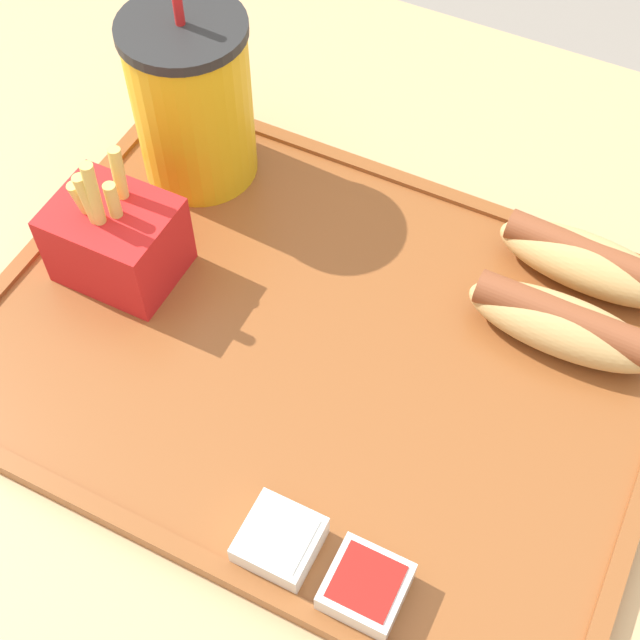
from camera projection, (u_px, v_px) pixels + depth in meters
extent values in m
cube|color=tan|center=(333.00, 575.00, 0.91)|extent=(1.50, 0.86, 0.72)
cube|color=brown|center=(320.00, 348.00, 0.63)|extent=(0.48, 0.36, 0.01)
cube|color=brown|center=(193.00, 555.00, 0.54)|extent=(0.48, 0.01, 0.00)
cube|color=brown|center=(415.00, 183.00, 0.71)|extent=(0.48, 0.01, 0.00)
cube|color=brown|center=(50.00, 231.00, 0.69)|extent=(0.01, 0.36, 0.00)
cylinder|color=gold|center=(193.00, 105.00, 0.67)|extent=(0.09, 0.09, 0.13)
cylinder|color=#262626|center=(181.00, 29.00, 0.62)|extent=(0.09, 0.09, 0.01)
cylinder|color=red|center=(177.00, 2.00, 0.60)|extent=(0.01, 0.01, 0.03)
ellipsoid|color=tan|center=(588.00, 263.00, 0.65)|extent=(0.14, 0.05, 0.04)
cylinder|color=brown|center=(590.00, 256.00, 0.64)|extent=(0.13, 0.03, 0.02)
ellipsoid|color=tan|center=(562.00, 326.00, 0.61)|extent=(0.14, 0.05, 0.04)
cylinder|color=brown|center=(564.00, 319.00, 0.61)|extent=(0.13, 0.03, 0.02)
cube|color=red|center=(117.00, 240.00, 0.64)|extent=(0.09, 0.07, 0.06)
cylinder|color=#EACC60|center=(118.00, 218.00, 0.62)|extent=(0.01, 0.01, 0.06)
cylinder|color=#EACC60|center=(95.00, 215.00, 0.61)|extent=(0.02, 0.01, 0.07)
cylinder|color=#EACC60|center=(122.00, 192.00, 0.62)|extent=(0.01, 0.02, 0.08)
cylinder|color=#EACC60|center=(91.00, 215.00, 0.62)|extent=(0.02, 0.02, 0.07)
cylinder|color=#EACC60|center=(97.00, 210.00, 0.60)|extent=(0.01, 0.01, 0.08)
cube|color=silver|center=(280.00, 541.00, 0.53)|extent=(0.05, 0.05, 0.02)
cube|color=white|center=(279.00, 535.00, 0.53)|extent=(0.04, 0.04, 0.00)
cube|color=silver|center=(366.00, 588.00, 0.52)|extent=(0.05, 0.05, 0.02)
cube|color=#B21914|center=(366.00, 582.00, 0.51)|extent=(0.04, 0.04, 0.00)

